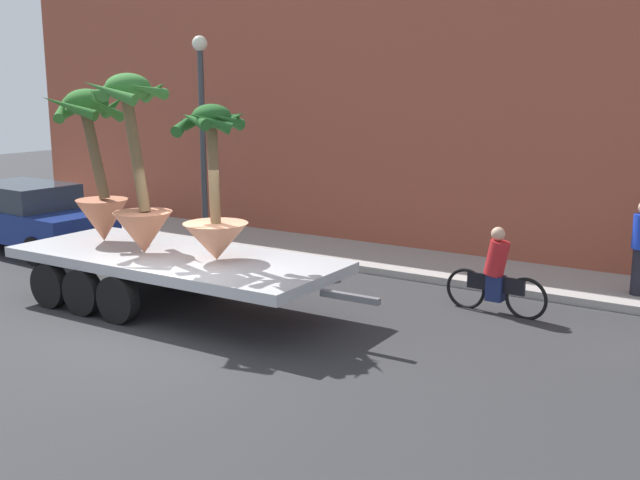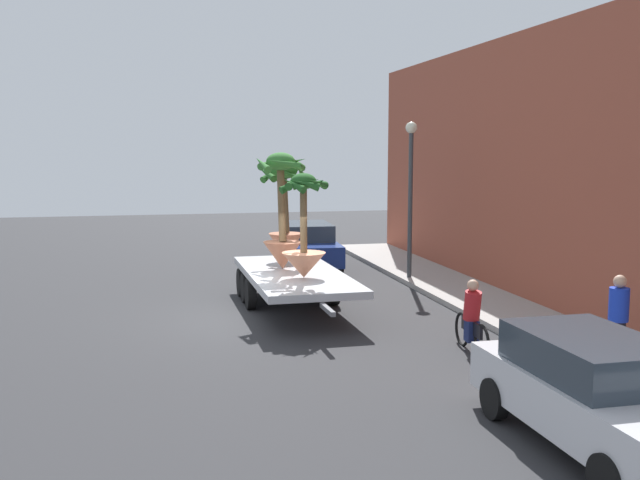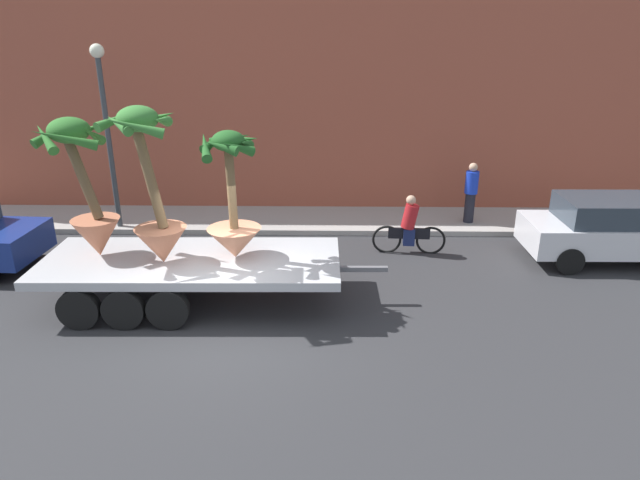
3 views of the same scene
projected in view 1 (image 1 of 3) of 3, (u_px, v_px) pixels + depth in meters
The scene contains 10 objects.
ground_plane at pixel (173, 333), 11.87m from camera, with size 60.00×60.00×0.00m, color #2D2D30.
sidewalk at pixel (363, 256), 16.88m from camera, with size 24.00×2.20×0.15m, color #A39E99.
building_facade at pixel (400, 94), 17.55m from camera, with size 24.00×1.20×7.28m, color #9E4C38.
flatbed_trailer at pixel (164, 264), 13.18m from camera, with size 7.04×2.50×0.98m.
potted_palm_rear at pixel (137, 177), 12.86m from camera, with size 1.52×1.47×3.08m.
potted_palm_middle at pixel (215, 200), 12.39m from camera, with size 1.26×1.22×2.58m.
potted_palm_front at pixel (96, 172), 13.90m from camera, with size 1.52×1.55×2.82m.
cyclist at pixel (496, 275), 12.81m from camera, with size 1.84×0.37×1.54m.
trailing_car at pixel (29, 216), 17.71m from camera, with size 4.48×2.09×1.58m.
street_lamp at pixel (202, 112), 17.66m from camera, with size 0.36×0.36×4.83m.
Camera 1 is at (8.08, -8.26, 3.87)m, focal length 42.04 mm.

